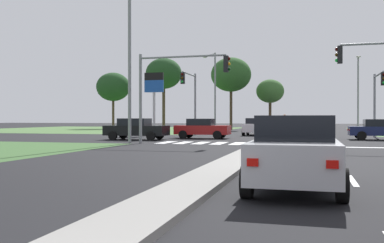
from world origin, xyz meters
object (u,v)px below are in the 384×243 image
object	(u,v)px
street_lamp_second	(127,49)
treeline_near	(113,87)
traffic_signal_near_left	(173,80)
traffic_signal_far_left	(191,92)
traffic_signal_near_right	(383,74)
street_lamp_fourth	(358,90)
car_teal_near	(303,134)
fuel_price_totem	(154,90)
treeline_third	(231,75)
street_lamp_third	(214,87)
car_black_third	(136,129)
car_navy_eighth	(381,129)
treeline_fourth	(270,91)
treeline_second	(164,74)
car_silver_sixth	(296,152)
car_grey_fifth	(272,124)
pedestrian_at_median	(285,122)
car_red_fourth	(202,128)
traffic_signal_far_right	(378,92)
car_white_seventh	(255,126)

from	to	relation	value
street_lamp_second	treeline_near	bearing A→B (deg)	116.82
traffic_signal_near_left	traffic_signal_far_left	size ratio (longest dim) A/B	1.01
traffic_signal_near_right	street_lamp_fourth	world-z (taller)	street_lamp_fourth
treeline_near	car_teal_near	bearing A→B (deg)	-54.10
fuel_price_totem	treeline_third	size ratio (longest dim) A/B	0.58
street_lamp_third	street_lamp_fourth	xyz separation A→B (m)	(16.72, 7.20, -0.09)
traffic_signal_near_left	car_black_third	bearing A→B (deg)	134.47
car_navy_eighth	treeline_fourth	size ratio (longest dim) A/B	0.63
treeline_third	treeline_second	bearing A→B (deg)	160.23
car_silver_sixth	car_navy_eighth	xyz separation A→B (m)	(5.25, 23.84, -0.05)
car_grey_fifth	pedestrian_at_median	world-z (taller)	pedestrian_at_median
car_teal_near	traffic_signal_near_right	distance (m)	6.47
car_grey_fifth	treeline_third	size ratio (longest dim) A/B	0.43
car_red_fourth	fuel_price_totem	bearing A→B (deg)	-131.01
traffic_signal_far_left	fuel_price_totem	world-z (taller)	fuel_price_totem
traffic_signal_near_left	treeline_near	world-z (taller)	treeline_near
street_lamp_third	treeline_fourth	world-z (taller)	street_lamp_third
car_black_third	treeline_near	xyz separation A→B (m)	(-16.88, 31.49, 5.56)
street_lamp_third	fuel_price_totem	xyz separation A→B (m)	(-2.89, -12.57, -1.01)
car_navy_eighth	street_lamp_third	bearing A→B (deg)	-136.02
car_navy_eighth	traffic_signal_far_left	bearing A→B (deg)	-101.23
car_grey_fifth	traffic_signal_far_left	size ratio (longest dim) A/B	0.76
treeline_fourth	treeline_second	bearing A→B (deg)	-177.83
car_teal_near	street_lamp_fourth	distance (m)	37.00
car_red_fourth	fuel_price_totem	size ratio (longest dim) A/B	0.73
traffic_signal_far_right	fuel_price_totem	xyz separation A→B (m)	(-18.94, 1.10, 0.61)
car_white_seventh	street_lamp_third	distance (m)	12.57
fuel_price_totem	car_white_seventh	bearing A→B (deg)	15.54
pedestrian_at_median	car_red_fourth	bearing A→B (deg)	-76.28
car_teal_near	street_lamp_third	xyz separation A→B (m)	(-10.63, 29.04, 4.40)
car_teal_near	fuel_price_totem	distance (m)	21.57
street_lamp_third	street_lamp_second	bearing A→B (deg)	-90.05
car_black_third	car_red_fourth	world-z (taller)	car_black_third
car_grey_fifth	traffic_signal_far_right	world-z (taller)	traffic_signal_far_right
street_lamp_third	treeline_second	xyz separation A→B (m)	(-10.46, 12.15, 3.10)
car_navy_eighth	car_black_third	bearing A→B (deg)	-75.63
car_silver_sixth	traffic_signal_far_left	size ratio (longest dim) A/B	0.78
fuel_price_totem	car_red_fourth	bearing A→B (deg)	-41.01
car_navy_eighth	treeline_near	size ratio (longest dim) A/B	0.52
fuel_price_totem	treeline_second	bearing A→B (deg)	107.02
traffic_signal_near_left	treeline_third	xyz separation A→B (m)	(-2.40, 33.29, 3.63)
car_red_fourth	street_lamp_second	distance (m)	9.53
treeline_fourth	fuel_price_totem	bearing A→B (deg)	-108.20
traffic_signal_near_right	street_lamp_third	xyz separation A→B (m)	(-14.70, 25.11, 1.28)
car_grey_fifth	street_lamp_fourth	world-z (taller)	street_lamp_fourth
street_lamp_fourth	treeline_second	distance (m)	27.81
car_black_third	street_lamp_fourth	bearing A→B (deg)	147.36
car_grey_fifth	pedestrian_at_median	bearing A→B (deg)	98.75
car_teal_near	pedestrian_at_median	bearing A→B (deg)	95.61
car_grey_fifth	car_white_seventh	world-z (taller)	car_grey_fifth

